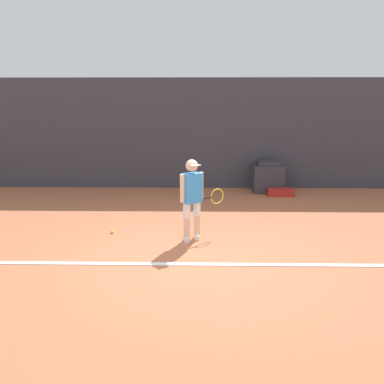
{
  "coord_description": "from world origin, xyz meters",
  "views": [
    {
      "loc": [
        0.15,
        -5.75,
        2.49
      ],
      "look_at": [
        0.03,
        1.0,
        0.86
      ],
      "focal_mm": 35.0,
      "sensor_mm": 36.0,
      "label": 1
    }
  ],
  "objects_px": {
    "equipment_bag": "(280,192)",
    "tennis_ball": "(112,232)",
    "tennis_player": "(192,196)",
    "covered_chair": "(267,177)"
  },
  "relations": [
    {
      "from": "tennis_ball",
      "to": "covered_chair",
      "type": "xyz_separation_m",
      "value": [
        3.64,
        3.58,
        0.37
      ]
    },
    {
      "from": "tennis_ball",
      "to": "covered_chair",
      "type": "bearing_deg",
      "value": 44.57
    },
    {
      "from": "tennis_player",
      "to": "covered_chair",
      "type": "bearing_deg",
      "value": 27.92
    },
    {
      "from": "tennis_player",
      "to": "tennis_ball",
      "type": "xyz_separation_m",
      "value": [
        -1.57,
        0.3,
        -0.79
      ]
    },
    {
      "from": "tennis_player",
      "to": "tennis_ball",
      "type": "bearing_deg",
      "value": 135.2
    },
    {
      "from": "tennis_ball",
      "to": "equipment_bag",
      "type": "bearing_deg",
      "value": 37.81
    },
    {
      "from": "equipment_bag",
      "to": "tennis_ball",
      "type": "bearing_deg",
      "value": -142.19
    },
    {
      "from": "covered_chair",
      "to": "equipment_bag",
      "type": "xyz_separation_m",
      "value": [
        0.27,
        -0.55,
        -0.3
      ]
    },
    {
      "from": "tennis_ball",
      "to": "tennis_player",
      "type": "bearing_deg",
      "value": -10.77
    },
    {
      "from": "covered_chair",
      "to": "equipment_bag",
      "type": "bearing_deg",
      "value": -64.36
    }
  ]
}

